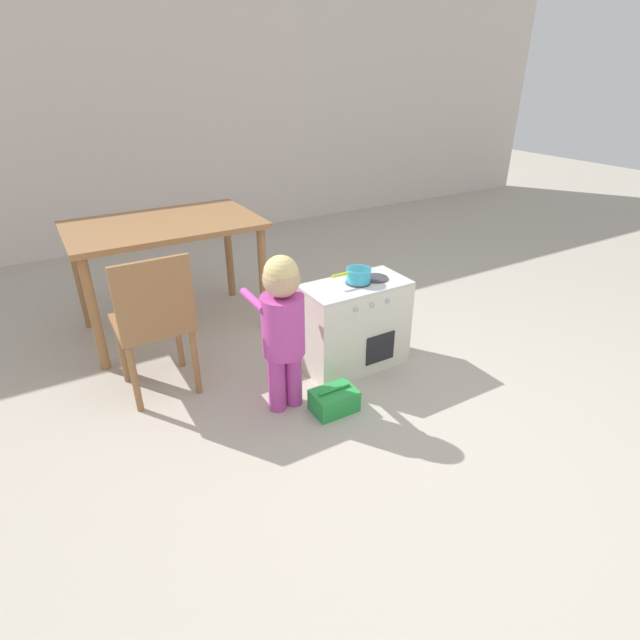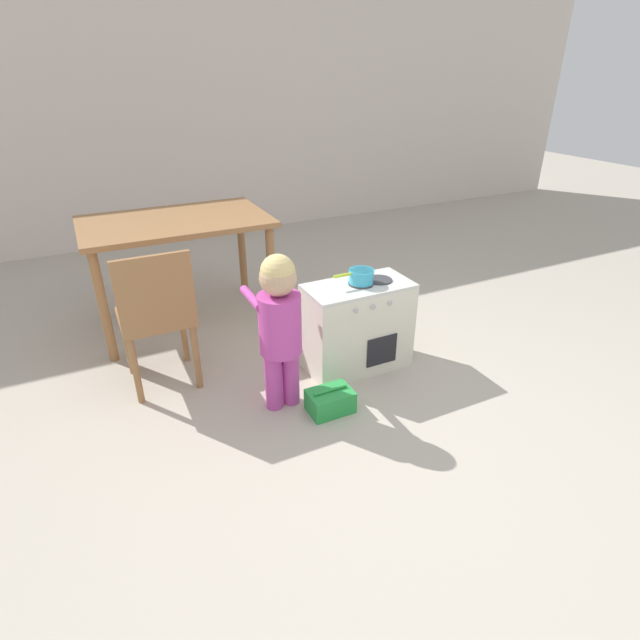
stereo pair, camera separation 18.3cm
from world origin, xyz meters
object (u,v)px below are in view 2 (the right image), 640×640
Objects in this scene: play_kitchen at (357,326)px; dining_chair_near at (157,316)px; child_figure at (279,317)px; dining_table at (177,234)px; toy_basket at (330,401)px; toy_pot at (361,276)px.

dining_chair_near is at bearing 165.06° from play_kitchen.
child_figure reaches higher than dining_chair_near.
dining_table is at bearing 69.00° from dining_chair_near.
child_figure is 0.53m from toy_basket.
toy_pot is 1.13m from dining_chair_near.
play_kitchen is 0.74× the size of dining_chair_near.
dining_chair_near reaches higher than toy_pot.
dining_table reaches higher than toy_basket.
toy_basket is (-0.35, -0.33, -0.21)m from play_kitchen.
play_kitchen is 1.13m from dining_chair_near.
toy_pot is (0.01, 0.00, 0.32)m from play_kitchen.
play_kitchen is 0.72× the size of child_figure.
toy_basket is at bearing -136.34° from play_kitchen.
dining_chair_near is at bearing 139.45° from child_figure.
dining_table is at bearing 101.25° from child_figure.
play_kitchen is 2.63× the size of toy_basket.
child_figure is (-0.56, -0.16, -0.06)m from toy_pot.
toy_basket is at bearing -39.94° from child_figure.
dining_table is 1.44× the size of dining_chair_near.
play_kitchen is 0.52m from toy_basket.
toy_basket is at bearing -40.38° from dining_chair_near.
child_figure is at bearing -163.49° from play_kitchen.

